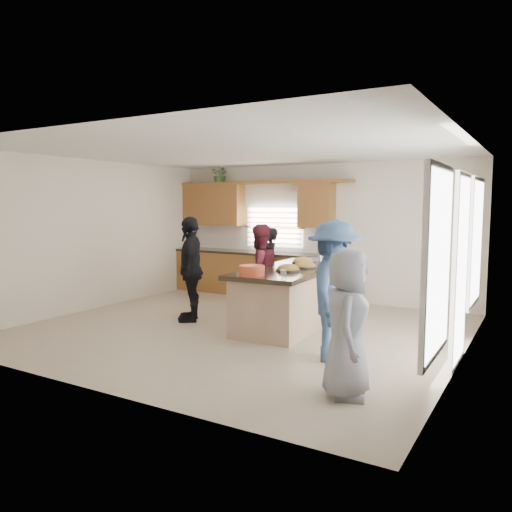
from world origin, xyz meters
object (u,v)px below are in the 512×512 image
Objects in this scene: island at (292,298)px; woman_left_mid at (259,272)px; woman_right_front at (347,324)px; salad_bowl at (252,270)px; woman_left_back at (269,265)px; woman_left_front at (191,269)px; woman_right_back at (334,291)px.

island is 0.81m from woman_left_mid.
salad_bowl is at bearing 37.96° from woman_right_front.
island is 1.84× the size of woman_left_back.
woman_left_front reaches higher than island.
salad_bowl is 0.21× the size of woman_right_back.
woman_right_back is (1.98, -1.55, 0.08)m from woman_left_mid.
woman_right_front reaches higher than woman_left_back.
island is 7.41× the size of salad_bowl.
woman_left_front is (-0.91, -0.72, 0.07)m from woman_left_mid.
island is 1.55× the size of woman_left_front.
woman_left_mid is at bearing 26.88° from woman_right_front.
woman_right_back is at bearing 76.70° from woman_left_mid.
woman_right_front is (3.45, -1.89, -0.12)m from woman_left_front.
salad_bowl is 1.40m from woman_right_back.
woman_left_mid is 1.07× the size of woman_right_front.
island is 1.54× the size of woman_right_back.
woman_right_back reaches higher than salad_bowl.
woman_left_back reaches higher than island.
salad_bowl is at bearing -97.43° from island.
island is at bearing 19.29° from woman_right_front.
woman_right_back is at bearing 42.47° from woman_left_front.
woman_left_mid reaches higher than island.
woman_left_front reaches higher than salad_bowl.
woman_right_back is (2.58, -3.02, 0.15)m from woman_left_back.
woman_left_front is 0.99× the size of woman_right_back.
woman_right_back is 1.17× the size of woman_right_front.
woman_left_front is 3.01m from woman_right_back.
woman_left_back is at bearing 20.31° from woman_right_front.
woman_left_mid is 1.17m from woman_left_front.
woman_right_back reaches higher than woman_right_front.
woman_left_mid is at bearing 115.70° from salad_bowl.
woman_left_back is (-1.31, 1.61, 0.30)m from island.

